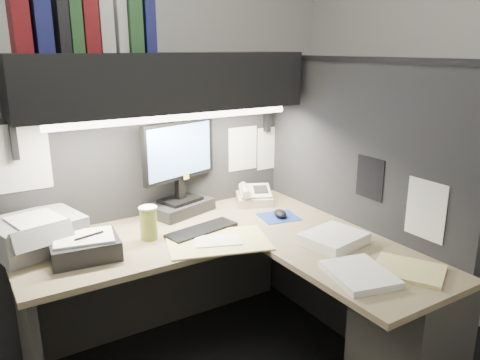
{
  "coord_description": "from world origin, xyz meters",
  "views": [
    {
      "loc": [
        -0.87,
        -1.58,
        1.68
      ],
      "look_at": [
        0.44,
        0.51,
        0.97
      ],
      "focal_mm": 35.0,
      "sensor_mm": 36.0,
      "label": 1
    }
  ],
  "objects_px": {
    "overhead_shelf": "(165,82)",
    "telephone": "(254,196)",
    "coffee_cup": "(149,224)",
    "printer": "(37,233)",
    "desk": "(293,309)",
    "notebook_stack": "(85,248)",
    "keyboard": "(202,230)",
    "monitor": "(180,178)"
  },
  "relations": [
    {
      "from": "overhead_shelf",
      "to": "telephone",
      "type": "relative_size",
      "value": 7.07
    },
    {
      "from": "coffee_cup",
      "to": "printer",
      "type": "height_order",
      "value": "coffee_cup"
    },
    {
      "from": "coffee_cup",
      "to": "desk",
      "type": "bearing_deg",
      "value": -47.02
    },
    {
      "from": "overhead_shelf",
      "to": "coffee_cup",
      "type": "bearing_deg",
      "value": -136.13
    },
    {
      "from": "printer",
      "to": "notebook_stack",
      "type": "distance_m",
      "value": 0.28
    },
    {
      "from": "overhead_shelf",
      "to": "notebook_stack",
      "type": "relative_size",
      "value": 5.1
    },
    {
      "from": "telephone",
      "to": "keyboard",
      "type": "bearing_deg",
      "value": -126.77
    },
    {
      "from": "telephone",
      "to": "notebook_stack",
      "type": "xyz_separation_m",
      "value": [
        -1.11,
        -0.24,
        0.0
      ]
    },
    {
      "from": "overhead_shelf",
      "to": "coffee_cup",
      "type": "height_order",
      "value": "overhead_shelf"
    },
    {
      "from": "desk",
      "to": "overhead_shelf",
      "type": "distance_m",
      "value": 1.33
    },
    {
      "from": "monitor",
      "to": "desk",
      "type": "bearing_deg",
      "value": -93.0
    },
    {
      "from": "telephone",
      "to": "notebook_stack",
      "type": "bearing_deg",
      "value": -141.54
    },
    {
      "from": "keyboard",
      "to": "telephone",
      "type": "height_order",
      "value": "telephone"
    },
    {
      "from": "telephone",
      "to": "printer",
      "type": "distance_m",
      "value": 1.28
    },
    {
      "from": "monitor",
      "to": "keyboard",
      "type": "height_order",
      "value": "monitor"
    },
    {
      "from": "keyboard",
      "to": "printer",
      "type": "height_order",
      "value": "printer"
    },
    {
      "from": "telephone",
      "to": "printer",
      "type": "relative_size",
      "value": 0.56
    },
    {
      "from": "overhead_shelf",
      "to": "notebook_stack",
      "type": "distance_m",
      "value": 0.94
    },
    {
      "from": "coffee_cup",
      "to": "overhead_shelf",
      "type": "bearing_deg",
      "value": 43.87
    },
    {
      "from": "overhead_shelf",
      "to": "monitor",
      "type": "height_order",
      "value": "overhead_shelf"
    },
    {
      "from": "desk",
      "to": "coffee_cup",
      "type": "bearing_deg",
      "value": 132.98
    },
    {
      "from": "monitor",
      "to": "telephone",
      "type": "height_order",
      "value": "monitor"
    },
    {
      "from": "notebook_stack",
      "to": "overhead_shelf",
      "type": "bearing_deg",
      "value": 24.31
    },
    {
      "from": "printer",
      "to": "desk",
      "type": "bearing_deg",
      "value": -49.03
    },
    {
      "from": "keyboard",
      "to": "notebook_stack",
      "type": "xyz_separation_m",
      "value": [
        -0.6,
        0.02,
        0.04
      ]
    },
    {
      "from": "desk",
      "to": "notebook_stack",
      "type": "bearing_deg",
      "value": 149.05
    },
    {
      "from": "overhead_shelf",
      "to": "printer",
      "type": "relative_size",
      "value": 3.99
    },
    {
      "from": "desk",
      "to": "telephone",
      "type": "xyz_separation_m",
      "value": [
        0.26,
        0.75,
        0.33
      ]
    },
    {
      "from": "desk",
      "to": "printer",
      "type": "distance_m",
      "value": 1.3
    },
    {
      "from": "overhead_shelf",
      "to": "printer",
      "type": "xyz_separation_m",
      "value": [
        -0.71,
        -0.02,
        -0.69
      ]
    },
    {
      "from": "desk",
      "to": "telephone",
      "type": "bearing_deg",
      "value": 70.51
    },
    {
      "from": "overhead_shelf",
      "to": "coffee_cup",
      "type": "xyz_separation_m",
      "value": [
        -0.21,
        -0.2,
        -0.69
      ]
    },
    {
      "from": "coffee_cup",
      "to": "notebook_stack",
      "type": "distance_m",
      "value": 0.34
    },
    {
      "from": "monitor",
      "to": "overhead_shelf",
      "type": "bearing_deg",
      "value": -161.77
    },
    {
      "from": "overhead_shelf",
      "to": "telephone",
      "type": "bearing_deg",
      "value": -0.38
    },
    {
      "from": "desk",
      "to": "telephone",
      "type": "height_order",
      "value": "telephone"
    },
    {
      "from": "telephone",
      "to": "notebook_stack",
      "type": "height_order",
      "value": "notebook_stack"
    },
    {
      "from": "overhead_shelf",
      "to": "monitor",
      "type": "distance_m",
      "value": 0.56
    },
    {
      "from": "overhead_shelf",
      "to": "printer",
      "type": "bearing_deg",
      "value": -178.02
    },
    {
      "from": "desk",
      "to": "monitor",
      "type": "xyz_separation_m",
      "value": [
        -0.21,
        0.82,
        0.5
      ]
    },
    {
      "from": "overhead_shelf",
      "to": "telephone",
      "type": "height_order",
      "value": "overhead_shelf"
    },
    {
      "from": "keyboard",
      "to": "printer",
      "type": "bearing_deg",
      "value": 152.46
    }
  ]
}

